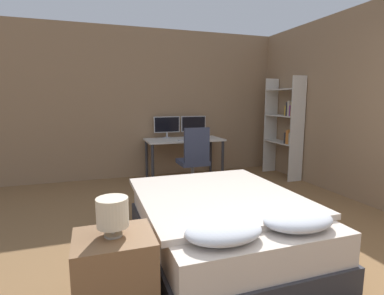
% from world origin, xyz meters
% --- Properties ---
extents(wall_back, '(12.00, 0.06, 2.70)m').
position_xyz_m(wall_back, '(0.00, 4.35, 1.35)').
color(wall_back, '#8E7051').
rests_on(wall_back, ground_plane).
extents(bed, '(1.46, 1.93, 0.61)m').
position_xyz_m(bed, '(-0.39, 1.23, 0.27)').
color(bed, '#2D2D33').
rests_on(bed, ground_plane).
extents(nightstand, '(0.50, 0.43, 0.58)m').
position_xyz_m(nightstand, '(-1.41, 0.61, 0.29)').
color(nightstand, brown).
rests_on(nightstand, ground_plane).
extents(bedside_lamp, '(0.20, 0.20, 0.25)m').
position_xyz_m(bedside_lamp, '(-1.41, 0.61, 0.73)').
color(bedside_lamp, gray).
rests_on(bedside_lamp, nightstand).
extents(desk, '(1.39, 0.67, 0.72)m').
position_xyz_m(desk, '(0.08, 3.94, 0.64)').
color(desk, beige).
rests_on(desk, ground_plane).
extents(monitor_left, '(0.49, 0.16, 0.40)m').
position_xyz_m(monitor_left, '(-0.18, 4.17, 0.95)').
color(monitor_left, '#B7B7BC').
rests_on(monitor_left, desk).
extents(monitor_right, '(0.49, 0.16, 0.40)m').
position_xyz_m(monitor_right, '(0.35, 4.17, 0.95)').
color(monitor_right, '#B7B7BC').
rests_on(monitor_right, desk).
extents(keyboard, '(0.34, 0.13, 0.02)m').
position_xyz_m(keyboard, '(0.08, 3.71, 0.73)').
color(keyboard, '#B7B7BC').
rests_on(keyboard, desk).
extents(computer_mouse, '(0.07, 0.05, 0.04)m').
position_xyz_m(computer_mouse, '(0.35, 3.71, 0.74)').
color(computer_mouse, '#B7B7BC').
rests_on(computer_mouse, desk).
extents(office_chair, '(0.52, 0.52, 1.01)m').
position_xyz_m(office_chair, '(-0.01, 3.12, 0.40)').
color(office_chair, black).
rests_on(office_chair, ground_plane).
extents(bookshelf, '(0.28, 0.83, 1.83)m').
position_xyz_m(bookshelf, '(1.86, 3.38, 1.01)').
color(bookshelf, beige).
rests_on(bookshelf, ground_plane).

